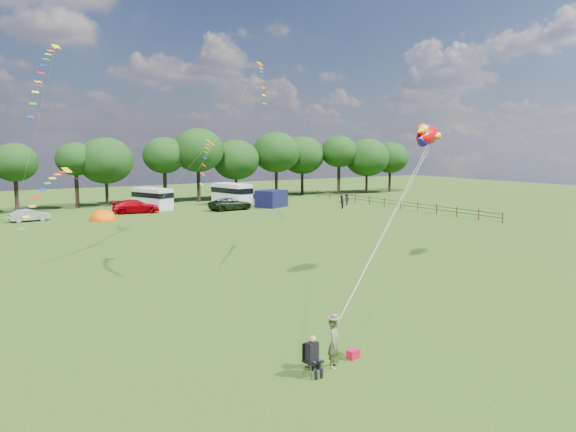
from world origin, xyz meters
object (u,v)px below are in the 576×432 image
tent_orange (103,220)px  walker_a (341,202)px  campervan_c (153,198)px  fish_kite (426,135)px  car_c (136,206)px  car_d (231,204)px  camp_chair (312,351)px  tent_greyblue (231,208)px  car_b (29,215)px  campervan_d (232,194)px  walker_b (347,199)px  kite_flyer (334,343)px

tent_orange → walker_a: 28.62m
campervan_c → fish_kite: (3.96, -42.13, 7.17)m
car_c → car_d: (10.86, -3.09, -0.04)m
camp_chair → tent_greyblue: bearing=58.0°
campervan_c → car_b: bearing=84.3°
car_d → campervan_d: (2.63, 5.02, 0.80)m
car_c → camp_chair: 50.32m
walker_b → car_d: bearing=-23.1°
camp_chair → walker_a: size_ratio=0.86×
tent_greyblue → camp_chair: size_ratio=2.26×
campervan_d → car_c: bearing=85.9°
campervan_d → kite_flyer: bearing=145.4°
kite_flyer → camp_chair: kite_flyer is taller
car_b → car_d: 22.57m
car_b → tent_greyblue: car_b is taller
campervan_d → walker_b: bearing=-134.3°
tent_greyblue → walker_a: bearing=-34.1°
fish_kite → walker_a: size_ratio=2.01×
car_b → car_c: bearing=-91.1°
fish_kite → walker_b: fish_kite is taller
campervan_d → fish_kite: (-6.59, -41.34, 7.04)m
fish_kite → campervan_d: bearing=55.7°
campervan_c → campervan_d: 10.58m
kite_flyer → walker_a: 50.98m
car_c → fish_kite: bearing=-157.8°
camp_chair → walker_b: size_ratio=0.91×
car_b → campervan_d: campervan_d is taller
car_b → walker_b: walker_b is taller
car_c → tent_orange: size_ratio=1.66×
car_b → tent_orange: car_b is taller
car_b → camp_chair: size_ratio=2.59×
car_c → campervan_d: 13.65m
kite_flyer → car_d: bearing=28.1°
campervan_c → walker_b: bearing=-131.5°
walker_b → kite_flyer: bearing=39.9°
walker_b → car_b: bearing=-19.4°
campervan_c → camp_chair: size_ratio=4.08×
campervan_d → tent_orange: 19.52m
tent_orange → car_d: bearing=5.3°
car_c → car_d: bearing=-93.6°
car_b → fish_kite: size_ratio=1.11×
fish_kite → walker_a: (16.51, 30.44, -7.75)m
tent_orange → walker_b: (31.28, -1.60, 0.77)m
car_d → kite_flyer: bearing=154.6°
car_d → walker_a: walker_a is taller
car_d → campervan_d: 5.72m
tent_greyblue → walker_a: 14.02m
car_c → walker_a: size_ratio=3.16×
fish_kite → campervan_c: bearing=70.2°
car_c → fish_kite: 40.76m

